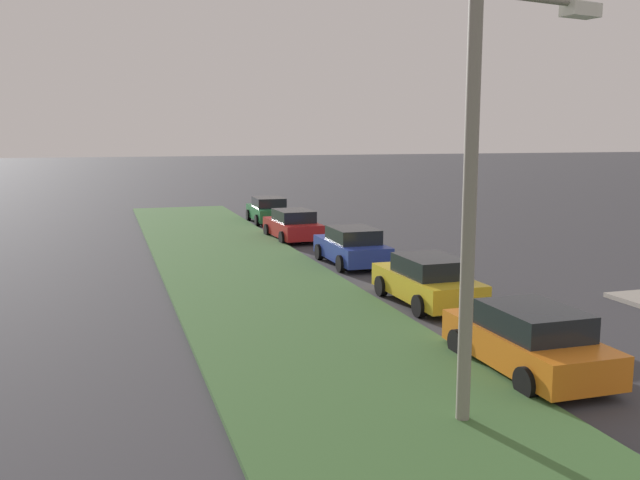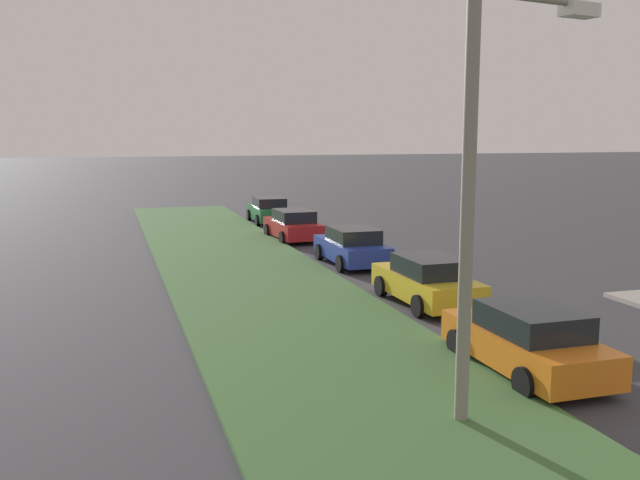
% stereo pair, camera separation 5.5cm
% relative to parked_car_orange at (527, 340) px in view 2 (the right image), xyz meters
% --- Properties ---
extents(grass_median, '(60.00, 6.00, 0.12)m').
position_rel_parked_car_orange_xyz_m(grass_median, '(5.29, 3.71, -0.66)').
color(grass_median, '#3D6633').
rests_on(grass_median, ground).
extents(parked_car_orange, '(4.30, 2.03, 1.47)m').
position_rel_parked_car_orange_xyz_m(parked_car_orange, '(0.00, 0.00, 0.00)').
color(parked_car_orange, orange).
rests_on(parked_car_orange, ground).
extents(parked_car_yellow, '(4.32, 2.06, 1.47)m').
position_rel_parked_car_orange_xyz_m(parked_car_yellow, '(6.12, -0.63, 0.00)').
color(parked_car_yellow, gold).
rests_on(parked_car_yellow, ground).
extents(parked_car_blue, '(4.30, 2.02, 1.47)m').
position_rel_parked_car_orange_xyz_m(parked_car_blue, '(12.76, -0.64, 0.00)').
color(parked_car_blue, '#23389E').
rests_on(parked_car_blue, ground).
extents(parked_car_red, '(4.36, 2.14, 1.47)m').
position_rel_parked_car_orange_xyz_m(parked_car_red, '(19.56, -0.09, 0.00)').
color(parked_car_red, red).
rests_on(parked_car_red, ground).
extents(parked_car_green, '(4.34, 2.09, 1.47)m').
position_rel_parked_car_orange_xyz_m(parked_car_green, '(26.31, -0.46, 0.00)').
color(parked_car_green, '#1E6B38').
rests_on(parked_car_green, ground).
extents(streetlight, '(0.83, 2.85, 7.50)m').
position_rel_parked_car_orange_xyz_m(streetlight, '(-1.95, 2.32, 3.67)').
color(streetlight, gray).
rests_on(streetlight, ground).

